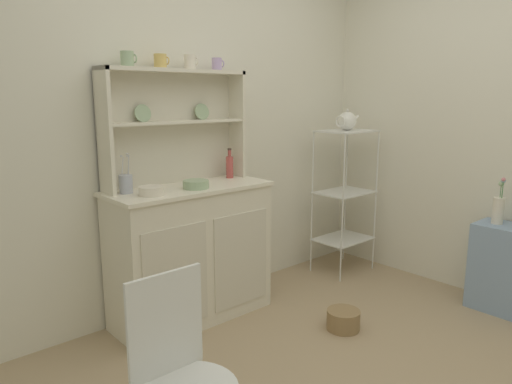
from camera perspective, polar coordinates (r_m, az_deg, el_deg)
The scene contains 17 objects.
wall_back at distance 3.36m, azimuth -7.34°, elevation 7.69°, with size 3.84×0.05×2.50m, color silver.
hutch_cabinet at distance 3.17m, azimuth -7.78°, elevation -7.13°, with size 1.08×0.45×0.90m.
hutch_shelf_unit at distance 3.15m, azimuth -9.90°, elevation 8.72°, with size 1.01×0.18×0.74m.
bakers_rack at distance 4.00m, azimuth 10.62°, elevation 0.63°, with size 0.46×0.34×1.19m.
side_shelf_blue at distance 3.70m, azimuth 28.28°, elevation -8.26°, with size 0.28×0.48×0.61m, color #849EBC.
wire_chair at distance 1.83m, azimuth -9.29°, elevation -20.05°, with size 0.36×0.36×0.85m.
floor_basket at distance 3.19m, azimuth 10.46°, elevation -14.88°, with size 0.21×0.21×0.13m, color #93754C.
cup_sage_0 at distance 2.96m, azimuth -15.21°, elevation 15.19°, with size 0.09×0.08×0.09m.
cup_gold_1 at distance 3.06m, azimuth -11.42°, elevation 15.19°, with size 0.09×0.08×0.08m.
cup_cream_2 at distance 3.18m, azimuth -7.94°, elevation 15.24°, with size 0.09×0.07×0.09m.
cup_lilac_3 at distance 3.30m, azimuth -4.71°, elevation 15.07°, with size 0.08×0.07×0.08m.
bowl_mixing_large at distance 2.84m, azimuth -12.48°, elevation 0.15°, with size 0.15×0.15×0.05m, color silver.
bowl_floral_medium at distance 3.00m, azimuth -7.24°, elevation 0.93°, with size 0.16×0.16×0.05m, color #9EB78E.
jam_bottle at distance 3.35m, azimuth -3.19°, elevation 3.13°, with size 0.05×0.05×0.21m.
utensil_jar at distance 2.92m, azimuth -15.38°, elevation 1.02°, with size 0.08×0.08×0.24m.
porcelain_teapot at distance 3.94m, azimuth 10.90°, elevation 8.39°, with size 0.24×0.15×0.17m.
flower_vase at distance 3.64m, azimuth 27.14°, elevation -1.73°, with size 0.07×0.07×0.32m.
Camera 1 is at (-1.89, -1.14, 1.47)m, focal length 33.25 mm.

